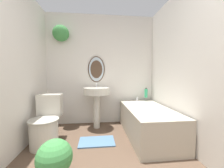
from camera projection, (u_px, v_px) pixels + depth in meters
wall_back at (98, 67)px, 3.06m from camera, size 2.46×0.33×2.40m
wall_left at (1, 65)px, 1.57m from camera, size 0.06×2.85×2.40m
wall_right at (194, 66)px, 1.84m from camera, size 0.06×2.85×2.40m
toilet at (46, 124)px, 2.13m from camera, size 0.43×0.61×0.76m
pedestal_sink at (97, 96)px, 2.78m from camera, size 0.52×0.52×0.92m
bathtub at (147, 121)px, 2.43m from camera, size 0.73×1.46×0.58m
shampoo_bottle at (146, 93)px, 3.06m from camera, size 0.07×0.07×0.21m
potted_plant at (55, 162)px, 1.28m from camera, size 0.33×0.33×0.48m
bath_mat at (97, 142)px, 2.21m from camera, size 0.56×0.36×0.02m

